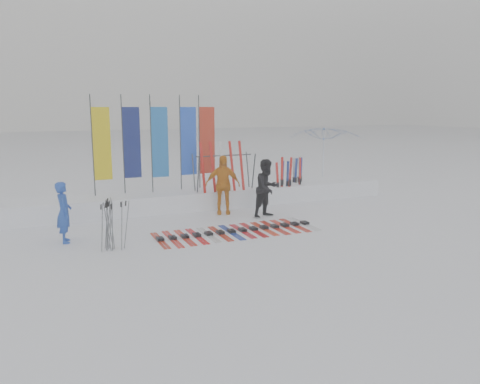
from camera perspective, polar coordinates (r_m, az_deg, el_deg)
name	(u,v)px	position (r m, az deg, el deg)	size (l,w,h in m)	color
ground	(257,241)	(12.13, 2.14, -5.98)	(120.00, 120.00, 0.00)	white
snow_bank	(200,198)	(16.21, -4.85, -0.73)	(14.00, 1.60, 0.60)	white
person_blue	(64,212)	(12.62, -20.67, -2.33)	(0.57, 0.37, 1.57)	#1D44AE
person_black	(267,188)	(14.59, 3.29, 0.47)	(0.88, 0.69, 1.81)	black
person_yellow	(223,185)	(14.98, -2.13, 0.89)	(1.11, 0.46, 1.89)	orange
tent_canopy	(325,158)	(19.53, 10.32, 4.14)	(2.93, 2.99, 2.69)	white
ski_row	(237,231)	(12.95, -0.34, -4.74)	(4.49, 1.70, 0.07)	#B6260E
pole_cluster	(111,225)	(11.71, -15.47, -3.93)	(0.70, 0.50, 1.24)	#595B60
feather_flags	(158,142)	(15.82, -9.94, 5.99)	(4.15, 0.26, 3.20)	#383A3F
ski_rack	(224,167)	(15.91, -1.97, 3.05)	(2.04, 0.80, 1.23)	#383A3F
upright_skis	(292,179)	(17.26, 6.33, 1.53)	(1.52, 0.97, 1.67)	red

